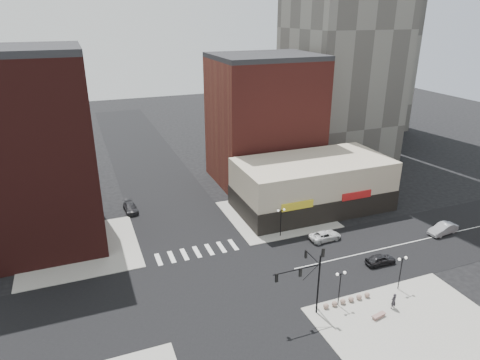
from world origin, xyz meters
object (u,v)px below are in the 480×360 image
traffic_signal (309,273)px  dark_sedan_north (131,208)px  white_suv (325,236)px  stone_bench (379,316)px  street_lamp_se_a (340,280)px  street_lamp_ne (281,215)px  silver_sedan (443,229)px  dark_sedan_east (380,259)px  pedestrian (394,301)px  street_lamp_se_b (402,265)px

traffic_signal → dark_sedan_north: (-13.74, 31.66, -4.30)m
white_suv → stone_bench: (-3.59, -16.16, -0.31)m
street_lamp_se_a → street_lamp_ne: 16.03m
silver_sedan → dark_sedan_east: bearing=-83.4°
white_suv → pedestrian: size_ratio=2.50×
dark_sedan_north → stone_bench: dark_sedan_north is taller
silver_sedan → stone_bench: 23.25m
silver_sedan → pedestrian: pedestrian is taller
street_lamp_se_a → pedestrian: street_lamp_se_a is taller
white_suv → silver_sedan: bearing=-108.6°
traffic_signal → stone_bench: size_ratio=4.55×
pedestrian → stone_bench: pedestrian is taller
traffic_signal → street_lamp_ne: bearing=73.3°
street_lamp_ne → white_suv: street_lamp_ne is taller
white_suv → silver_sedan: (16.56, -4.57, 0.13)m
street_lamp_se_b → street_lamp_se_a: bearing=180.0°
pedestrian → stone_bench: bearing=10.2°
traffic_signal → white_suv: bearing=51.5°
white_suv → pedestrian: (-1.23, -15.46, 0.40)m
silver_sedan → traffic_signal: bearing=-80.0°
traffic_signal → dark_sedan_north: 34.78m
street_lamp_se_a → dark_sedan_north: bearing=118.8°
dark_sedan_east → stone_bench: dark_sedan_east is taller
street_lamp_se_a → street_lamp_se_b: (8.00, 0.00, 0.00)m
street_lamp_se_a → traffic_signal: bearing=177.4°
street_lamp_se_b → dark_sedan_north: bearing=128.7°
dark_sedan_east → silver_sedan: (13.38, 3.24, 0.10)m
dark_sedan_north → street_lamp_se_a: bearing=-65.5°
street_lamp_ne → stone_bench: size_ratio=2.43×
street_lamp_se_b → stone_bench: 6.83m
dark_sedan_east → pedestrian: bearing=151.8°
street_lamp_se_a → dark_sedan_east: bearing=28.1°
traffic_signal → street_lamp_ne: traffic_signal is taller
dark_sedan_north → stone_bench: bearing=-64.3°
white_suv → stone_bench: bearing=164.3°
dark_sedan_north → pedestrian: bearing=-60.9°
street_lamp_se_a → stone_bench: street_lamp_se_a is taller
street_lamp_se_b → traffic_signal: bearing=179.2°
street_lamp_ne → stone_bench: bearing=-84.7°
street_lamp_se_b → silver_sedan: size_ratio=0.90×
pedestrian → street_lamp_se_b: bearing=-144.6°
traffic_signal → silver_sedan: 28.23m
street_lamp_ne → dark_sedan_north: bearing=139.4°
stone_bench → dark_sedan_east: bearing=40.0°
silver_sedan → stone_bench: bearing=-67.1°
white_suv → pedestrian: pedestrian is taller
street_lamp_se_b → dark_sedan_north: size_ratio=0.92×
traffic_signal → street_lamp_ne: size_ratio=1.87×
traffic_signal → white_suv: 16.85m
traffic_signal → street_lamp_se_a: 4.12m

